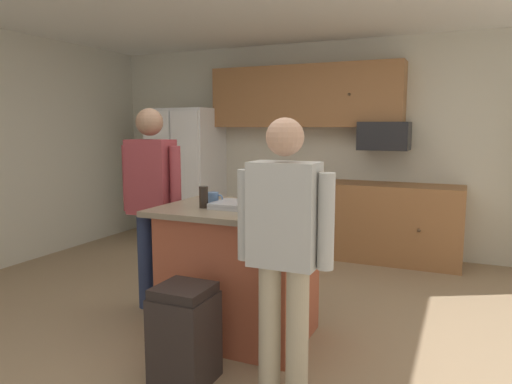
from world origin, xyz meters
TOP-DOWN VIEW (x-y plane):
  - floor at (0.00, 0.00)m, footprint 7.04×7.04m
  - back_wall at (0.00, 2.80)m, footprint 6.40×0.10m
  - cabinet_run_upper at (-0.40, 2.60)m, footprint 2.40×0.38m
  - cabinet_run_lower at (0.60, 2.48)m, footprint 1.80×0.63m
  - refrigerator at (-2.00, 2.38)m, footprint 0.85×0.76m
  - microwave_over_range at (0.60, 2.50)m, footprint 0.56×0.40m
  - kitchen_island at (-0.02, -0.04)m, footprint 1.14×0.89m
  - person_guest_by_door at (-0.92, 0.13)m, footprint 0.57×0.22m
  - person_elder_center at (0.56, -0.66)m, footprint 0.57×0.22m
  - tumbler_amber at (-0.24, -0.17)m, footprint 0.06×0.06m
  - glass_pilsner at (0.39, 0.06)m, footprint 0.07×0.07m
  - mug_ceramic_white at (-0.26, 0.00)m, footprint 0.13×0.09m
  - serving_tray at (0.03, -0.07)m, footprint 0.44×0.30m
  - trash_bin at (-0.04, -0.77)m, footprint 0.34×0.34m

SIDE VIEW (x-z plane):
  - floor at x=0.00m, z-range 0.00..0.00m
  - trash_bin at x=-0.04m, z-range 0.00..0.61m
  - cabinet_run_lower at x=0.60m, z-range 0.00..0.90m
  - kitchen_island at x=-0.02m, z-range 0.01..0.98m
  - refrigerator at x=-2.00m, z-range 0.00..1.79m
  - person_elder_center at x=0.56m, z-range 0.12..1.73m
  - person_guest_by_door at x=-0.92m, z-range 0.13..1.84m
  - serving_tray at x=0.03m, z-range 0.98..1.02m
  - mug_ceramic_white at x=-0.26m, z-range 0.98..1.07m
  - glass_pilsner at x=0.39m, z-range 0.98..1.12m
  - tumbler_amber at x=-0.24m, z-range 0.98..1.13m
  - back_wall at x=0.00m, z-range 0.00..2.60m
  - microwave_over_range at x=0.60m, z-range 1.29..1.61m
  - cabinet_run_upper at x=-0.40m, z-range 1.55..2.30m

